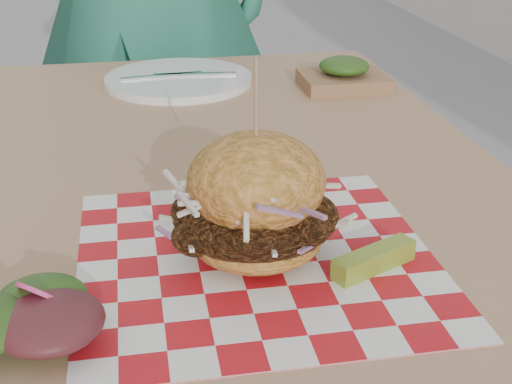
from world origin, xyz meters
TOP-DOWN VIEW (x-y plane):
  - patio_table at (-0.21, 0.25)m, footprint 0.80×1.20m
  - patio_chair at (-0.21, 1.21)m, footprint 0.44×0.45m
  - paper_liner at (-0.18, 0.02)m, footprint 0.36×0.36m
  - sandwich at (-0.18, 0.02)m, footprint 0.18×0.18m
  - pickle_spear at (-0.07, -0.03)m, footprint 0.10×0.06m
  - side_salad at (-0.40, -0.09)m, footprint 0.13×0.14m
  - place_setting at (-0.21, 0.67)m, footprint 0.27×0.27m
  - kraft_tray at (0.08, 0.59)m, footprint 0.15×0.12m

SIDE VIEW (x-z plane):
  - patio_chair at x=-0.21m, z-range 0.08..1.03m
  - patio_table at x=-0.21m, z-range 0.30..1.05m
  - paper_liner at x=-0.18m, z-range 0.75..0.75m
  - place_setting at x=-0.21m, z-range 0.75..0.77m
  - pickle_spear at x=-0.07m, z-range 0.75..0.77m
  - side_salad at x=-0.40m, z-range 0.74..0.79m
  - kraft_tray at x=0.08m, z-range 0.74..0.80m
  - sandwich at x=-0.18m, z-range 0.71..0.91m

